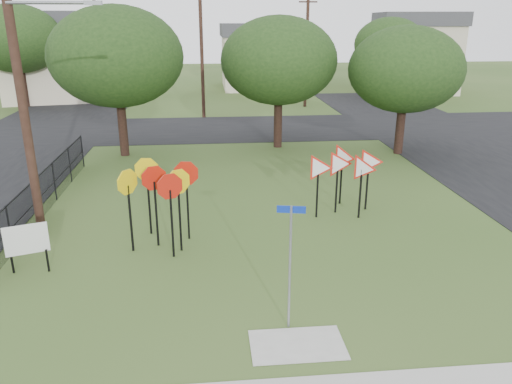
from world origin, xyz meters
The scene contains 21 objects.
ground centered at (0.00, 0.00, 0.00)m, with size 140.00×140.00×0.00m, color #314C1C.
street_right centered at (12.00, 10.00, 0.01)m, with size 8.00×50.00×0.02m, color black.
street_far centered at (0.00, 20.00, 0.01)m, with size 60.00×8.00×0.02m, color black.
curb_pad centered at (0.00, -2.40, 0.01)m, with size 2.00×1.20×0.02m, color #9E9E95.
street_name_sign centered at (-0.08, -1.70, 1.67)m, with size 0.59×0.14×2.91m.
stop_sign_cluster centered at (-3.18, 2.89, 1.88)m, with size 2.29×1.97×2.55m.
yield_sign_cluster centered at (3.00, 5.13, 1.70)m, with size 2.94×2.10×2.30m.
info_board centered at (-6.68, 1.52, 0.93)m, with size 1.07×0.40×1.40m.
utility_pole_main centered at (-7.24, 4.50, 5.21)m, with size 3.55×0.33×10.00m.
far_pole_a centered at (-2.00, 24.00, 4.60)m, with size 1.40×0.24×9.00m.
far_pole_b centered at (6.00, 28.00, 4.35)m, with size 1.40×0.24×8.50m.
far_pole_c centered at (-10.00, 30.00, 4.60)m, with size 1.40×0.24×9.00m.
fence_run centered at (-7.60, 6.25, 0.78)m, with size 0.05×11.55×1.50m.
house_left centered at (-14.00, 34.00, 3.65)m, with size 10.58×8.88×7.20m.
house_mid centered at (4.00, 40.00, 3.15)m, with size 8.40×8.40×6.20m.
house_right centered at (18.00, 36.00, 3.65)m, with size 8.30×8.30×7.20m.
tree_near_left centered at (-6.00, 14.00, 4.86)m, with size 6.40×6.40×7.27m.
tree_near_mid centered at (2.00, 15.00, 4.54)m, with size 6.00×6.00×6.80m.
tree_near_right centered at (8.00, 13.00, 4.22)m, with size 5.60×5.60×6.33m.
tree_far_left centered at (-16.00, 30.00, 5.17)m, with size 6.80×6.80×7.73m.
tree_far_right centered at (14.00, 32.00, 4.54)m, with size 6.00×6.00×6.80m.
Camera 1 is at (-1.74, -11.21, 6.54)m, focal length 35.00 mm.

